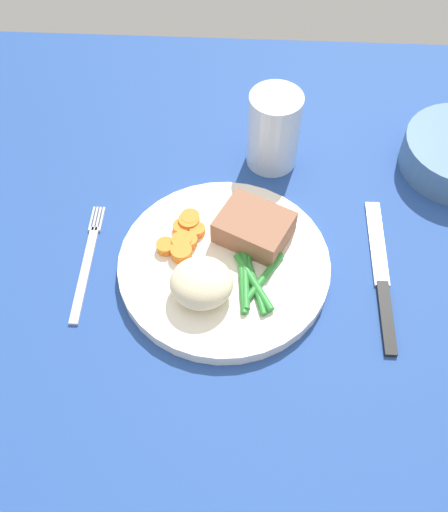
% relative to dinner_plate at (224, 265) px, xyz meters
% --- Properties ---
extents(dining_table, '(1.20, 0.90, 0.02)m').
position_rel_dinner_plate_xyz_m(dining_table, '(0.01, -0.02, -0.02)').
color(dining_table, '#234793').
rests_on(dining_table, ground).
extents(dinner_plate, '(0.24, 0.24, 0.02)m').
position_rel_dinner_plate_xyz_m(dinner_plate, '(0.00, 0.00, 0.00)').
color(dinner_plate, white).
rests_on(dinner_plate, dining_table).
extents(meat_portion, '(0.10, 0.09, 0.03)m').
position_rel_dinner_plate_xyz_m(meat_portion, '(0.03, 0.04, 0.02)').
color(meat_portion, '#936047').
rests_on(meat_portion, dinner_plate).
extents(mashed_potatoes, '(0.07, 0.06, 0.04)m').
position_rel_dinner_plate_xyz_m(mashed_potatoes, '(-0.02, -0.04, 0.03)').
color(mashed_potatoes, beige).
rests_on(mashed_potatoes, dinner_plate).
extents(carrot_slices, '(0.05, 0.07, 0.01)m').
position_rel_dinner_plate_xyz_m(carrot_slices, '(-0.05, 0.03, 0.01)').
color(carrot_slices, orange).
rests_on(carrot_slices, dinner_plate).
extents(green_beans, '(0.06, 0.09, 0.01)m').
position_rel_dinner_plate_xyz_m(green_beans, '(0.03, -0.03, 0.01)').
color(green_beans, '#2D8C38').
rests_on(green_beans, dinner_plate).
extents(fork, '(0.01, 0.17, 0.00)m').
position_rel_dinner_plate_xyz_m(fork, '(-0.16, -0.00, -0.01)').
color(fork, silver).
rests_on(fork, dining_table).
extents(knife, '(0.02, 0.20, 0.01)m').
position_rel_dinner_plate_xyz_m(knife, '(0.18, -0.00, -0.01)').
color(knife, black).
rests_on(knife, dining_table).
extents(water_glass, '(0.07, 0.07, 0.10)m').
position_rel_dinner_plate_xyz_m(water_glass, '(0.05, 0.18, 0.04)').
color(water_glass, silver).
rests_on(water_glass, dining_table).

